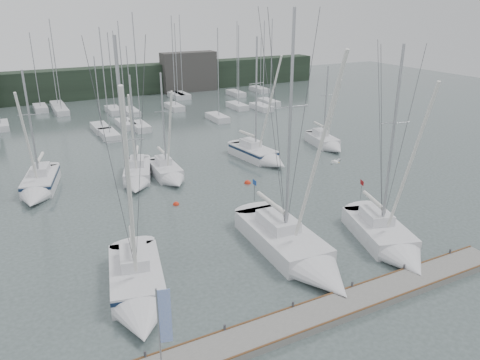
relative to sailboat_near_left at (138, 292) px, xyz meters
name	(u,v)px	position (x,y,z in m)	size (l,w,h in m)	color
ground	(283,268)	(8.92, -0.75, -0.60)	(160.00, 160.00, 0.00)	#41504D
dock	(334,309)	(8.92, -5.75, -0.40)	(24.00, 2.00, 0.40)	#61615C
far_treeline	(86,83)	(8.92, 61.25, 1.90)	(90.00, 4.00, 5.00)	black
far_building_right	(189,72)	(26.92, 59.25, 2.90)	(10.00, 3.00, 7.00)	#3C3A37
mast_forest	(120,112)	(10.49, 45.27, -0.12)	(60.84, 25.53, 14.75)	silver
sailboat_near_left	(138,292)	(0.00, 0.00, 0.00)	(4.69, 9.23, 14.98)	silver
sailboat_near_center	(301,255)	(10.16, -0.81, -0.02)	(3.96, 11.76, 16.37)	silver
sailboat_near_right	(391,244)	(16.32, -2.28, -0.05)	(5.35, 9.09, 14.15)	silver
sailboat_mid_a	(38,187)	(-3.16, 19.14, -0.01)	(4.52, 8.40, 11.15)	silver
sailboat_mid_b	(137,177)	(5.07, 17.80, -0.09)	(4.64, 8.08, 10.29)	silver
sailboat_mid_c	(169,174)	(7.90, 17.12, -0.08)	(2.46, 6.54, 10.37)	silver
sailboat_mid_d	(261,156)	(18.14, 17.78, -0.01)	(3.54, 8.17, 13.17)	silver
sailboat_mid_e	(327,143)	(27.15, 18.51, -0.11)	(3.28, 6.96, 9.65)	silver
buoy_a	(176,205)	(6.44, 11.46, -0.60)	(0.51, 0.51, 0.51)	red
buoy_b	(248,183)	(13.88, 12.95, -0.60)	(0.59, 0.59, 0.59)	red
dock_banner	(163,321)	(-0.42, -5.72, 2.16)	(0.60, 0.19, 4.01)	#9C9DA3
seagull	(336,162)	(11.00, -2.46, 6.52)	(0.91, 0.48, 0.19)	white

